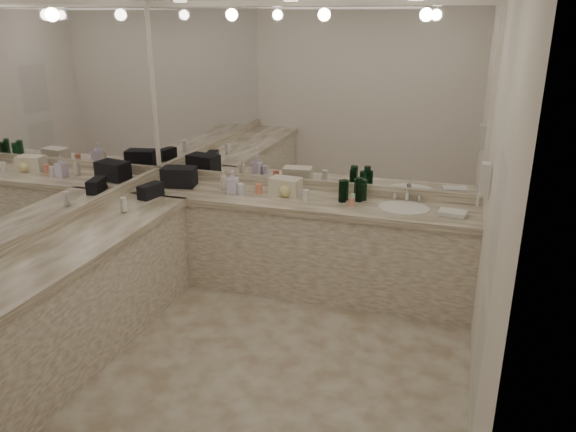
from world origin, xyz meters
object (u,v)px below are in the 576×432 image
(sink, at_px, (404,209))
(soap_bottle_c, at_px, (285,189))
(wall_phone, at_px, (485,179))
(cream_cosmetic_case, at_px, (286,186))
(soap_bottle_a, at_px, (224,180))
(soap_bottle_b, at_px, (233,182))
(hand_towel, at_px, (452,213))
(black_toiletry_bag, at_px, (179,177))

(sink, height_order, soap_bottle_c, soap_bottle_c)
(wall_phone, relative_size, cream_cosmetic_case, 0.86)
(soap_bottle_a, bearing_deg, soap_bottle_b, -32.24)
(sink, bearing_deg, hand_towel, -8.55)
(soap_bottle_a, relative_size, soap_bottle_b, 0.87)
(hand_towel, height_order, soap_bottle_c, soap_bottle_c)
(sink, bearing_deg, soap_bottle_b, -178.84)
(sink, height_order, wall_phone, wall_phone)
(black_toiletry_bag, distance_m, soap_bottle_c, 1.09)
(black_toiletry_bag, relative_size, cream_cosmetic_case, 1.14)
(sink, xyz_separation_m, soap_bottle_b, (-1.58, -0.03, 0.11))
(soap_bottle_c, bearing_deg, black_toiletry_bag, 179.56)
(sink, distance_m, cream_cosmetic_case, 1.11)
(wall_phone, xyz_separation_m, soap_bottle_c, (-1.68, 0.51, -0.38))
(black_toiletry_bag, bearing_deg, hand_towel, -1.75)
(soap_bottle_a, xyz_separation_m, soap_bottle_c, (0.63, -0.04, -0.02))
(wall_phone, relative_size, soap_bottle_c, 1.61)
(wall_phone, height_order, black_toiletry_bag, wall_phone)
(sink, xyz_separation_m, hand_towel, (0.41, -0.06, 0.02))
(hand_towel, distance_m, soap_bottle_c, 1.49)
(sink, height_order, soap_bottle_b, soap_bottle_b)
(cream_cosmetic_case, distance_m, hand_towel, 1.52)
(sink, xyz_separation_m, wall_phone, (0.61, -0.50, 0.46))
(hand_towel, height_order, soap_bottle_b, soap_bottle_b)
(wall_phone, xyz_separation_m, soap_bottle_b, (-2.19, 0.47, -0.34))
(sink, bearing_deg, wall_phone, -39.57)
(wall_phone, bearing_deg, hand_towel, 114.43)
(wall_phone, distance_m, soap_bottle_b, 2.26)
(wall_phone, distance_m, black_toiletry_bag, 2.84)
(soap_bottle_a, distance_m, soap_bottle_b, 0.15)
(black_toiletry_bag, height_order, soap_bottle_b, soap_bottle_b)
(cream_cosmetic_case, bearing_deg, hand_towel, 1.22)
(cream_cosmetic_case, bearing_deg, soap_bottle_a, -169.05)
(soap_bottle_b, bearing_deg, wall_phone, -12.08)
(black_toiletry_bag, bearing_deg, soap_bottle_a, 3.72)
(black_toiletry_bag, distance_m, hand_towel, 2.57)
(wall_phone, bearing_deg, soap_bottle_b, 167.92)
(sink, bearing_deg, black_toiletry_bag, 179.53)
(cream_cosmetic_case, xyz_separation_m, soap_bottle_c, (0.02, -0.08, -0.01))
(sink, relative_size, black_toiletry_bag, 1.38)
(soap_bottle_a, xyz_separation_m, soap_bottle_b, (0.13, -0.08, 0.01))
(hand_towel, relative_size, soap_bottle_b, 1.04)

